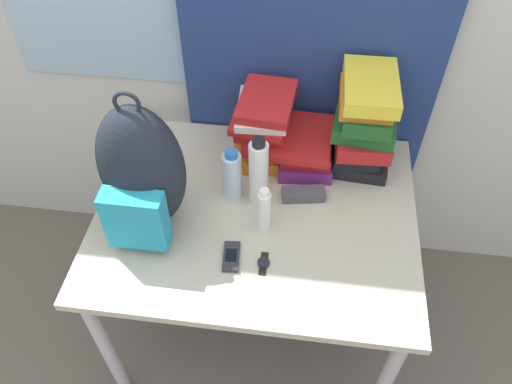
{
  "coord_description": "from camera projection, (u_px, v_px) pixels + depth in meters",
  "views": [
    {
      "loc": [
        0.14,
        -0.65,
        2.05
      ],
      "look_at": [
        0.0,
        0.43,
        0.84
      ],
      "focal_mm": 35.0,
      "sensor_mm": 36.0,
      "label": 1
    }
  ],
  "objects": [
    {
      "name": "curtain_blue",
      "position": [
        316.0,
        8.0,
        1.62
      ],
      "size": [
        0.92,
        0.04,
        2.5
      ],
      "color": "navy",
      "rests_on": "ground_plane"
    },
    {
      "name": "desk",
      "position": [
        256.0,
        228.0,
        1.77
      ],
      "size": [
        1.09,
        0.86,
        0.74
      ],
      "color": "#B7B299",
      "rests_on": "ground_plane"
    },
    {
      "name": "backpack",
      "position": [
        142.0,
        174.0,
        1.51
      ],
      "size": [
        0.27,
        0.26,
        0.52
      ],
      "color": "#1E232D",
      "rests_on": "desk"
    },
    {
      "name": "book_stack_left",
      "position": [
        264.0,
        127.0,
        1.79
      ],
      "size": [
        0.22,
        0.27,
        0.27
      ],
      "color": "orange",
      "rests_on": "desk"
    },
    {
      "name": "book_stack_center",
      "position": [
        304.0,
        147.0,
        1.83
      ],
      "size": [
        0.22,
        0.29,
        0.12
      ],
      "color": "#6B2370",
      "rests_on": "desk"
    },
    {
      "name": "book_stack_right",
      "position": [
        364.0,
        124.0,
        1.72
      ],
      "size": [
        0.23,
        0.28,
        0.37
      ],
      "color": "black",
      "rests_on": "desk"
    },
    {
      "name": "water_bottle",
      "position": [
        232.0,
        175.0,
        1.68
      ],
      "size": [
        0.07,
        0.07,
        0.21
      ],
      "color": "silver",
      "rests_on": "desk"
    },
    {
      "name": "sports_bottle",
      "position": [
        258.0,
        172.0,
        1.65
      ],
      "size": [
        0.07,
        0.07,
        0.27
      ],
      "color": "white",
      "rests_on": "desk"
    },
    {
      "name": "sunscreen_bottle",
      "position": [
        264.0,
        210.0,
        1.6
      ],
      "size": [
        0.05,
        0.05,
        0.18
      ],
      "color": "white",
      "rests_on": "desk"
    },
    {
      "name": "cell_phone",
      "position": [
        231.0,
        257.0,
        1.57
      ],
      "size": [
        0.06,
        0.11,
        0.02
      ],
      "color": "#2D2D33",
      "rests_on": "desk"
    },
    {
      "name": "sunglasses_case",
      "position": [
        303.0,
        194.0,
        1.73
      ],
      "size": [
        0.16,
        0.08,
        0.04
      ],
      "color": "#47474C",
      "rests_on": "desk"
    },
    {
      "name": "wristwatch",
      "position": [
        264.0,
        263.0,
        1.55
      ],
      "size": [
        0.04,
        0.09,
        0.01
      ],
      "color": "black",
      "rests_on": "desk"
    }
  ]
}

